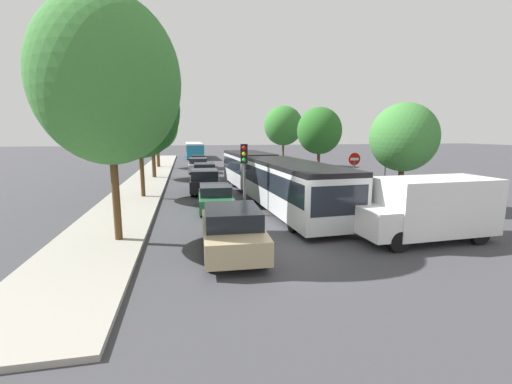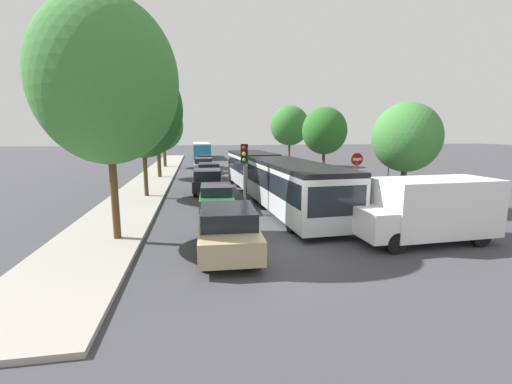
{
  "view_description": "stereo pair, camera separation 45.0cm",
  "coord_description": "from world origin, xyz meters",
  "px_view_note": "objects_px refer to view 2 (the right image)",
  "views": [
    {
      "loc": [
        -2.93,
        -10.76,
        3.92
      ],
      "look_at": [
        0.2,
        4.58,
        1.2
      ],
      "focal_mm": 24.0,
      "sensor_mm": 36.0,
      "label": 1
    },
    {
      "loc": [
        -2.49,
        -10.84,
        3.92
      ],
      "look_at": [
        0.2,
        4.58,
        1.2
      ],
      "focal_mm": 24.0,
      "sensor_mm": 36.0,
      "label": 2
    }
  ],
  "objects_px": {
    "white_van": "(430,208)",
    "queued_car_graphite": "(209,172)",
    "tree_left_distant": "(164,123)",
    "queued_car_navy": "(205,161)",
    "traffic_light": "(244,163)",
    "tree_left_near": "(104,86)",
    "articulated_bus": "(272,175)",
    "no_entry_sign": "(356,170)",
    "direction_sign_post": "(389,158)",
    "tree_right_mid": "(324,132)",
    "tree_right_near": "(406,139)",
    "queued_car_silver": "(204,165)",
    "city_bus_rear": "(201,149)",
    "tree_right_far": "(290,126)",
    "tree_left_mid": "(142,110)",
    "tree_left_far": "(158,127)",
    "queued_car_tan": "(228,229)",
    "queued_car_green": "(216,197)",
    "queued_car_black": "(208,181)"
  },
  "relations": [
    {
      "from": "traffic_light",
      "to": "tree_left_far",
      "type": "distance_m",
      "value": 15.64
    },
    {
      "from": "tree_left_distant",
      "to": "queued_car_navy",
      "type": "bearing_deg",
      "value": 3.61
    },
    {
      "from": "queued_car_silver",
      "to": "no_entry_sign",
      "type": "relative_size",
      "value": 1.53
    },
    {
      "from": "no_entry_sign",
      "to": "tree_right_mid",
      "type": "relative_size",
      "value": 0.46
    },
    {
      "from": "tree_left_near",
      "to": "tree_left_distant",
      "type": "xyz_separation_m",
      "value": [
        -0.45,
        27.32,
        -0.51
      ]
    },
    {
      "from": "articulated_bus",
      "to": "queued_car_green",
      "type": "xyz_separation_m",
      "value": [
        -3.41,
        -2.36,
        -0.77
      ]
    },
    {
      "from": "queued_car_navy",
      "to": "no_entry_sign",
      "type": "height_order",
      "value": "no_entry_sign"
    },
    {
      "from": "articulated_bus",
      "to": "queued_car_tan",
      "type": "distance_m",
      "value": 9.27
    },
    {
      "from": "white_van",
      "to": "queued_car_graphite",
      "type": "bearing_deg",
      "value": -70.21
    },
    {
      "from": "queued_car_tan",
      "to": "queued_car_navy",
      "type": "distance_m",
      "value": 29.4
    },
    {
      "from": "articulated_bus",
      "to": "tree_right_near",
      "type": "bearing_deg",
      "value": 55.06
    },
    {
      "from": "queued_car_tan",
      "to": "tree_right_near",
      "type": "bearing_deg",
      "value": -60.62
    },
    {
      "from": "tree_left_near",
      "to": "tree_right_far",
      "type": "distance_m",
      "value": 29.92
    },
    {
      "from": "direction_sign_post",
      "to": "tree_right_near",
      "type": "bearing_deg",
      "value": 86.14
    },
    {
      "from": "queued_car_silver",
      "to": "queued_car_navy",
      "type": "distance_m",
      "value": 6.04
    },
    {
      "from": "city_bus_rear",
      "to": "tree_right_far",
      "type": "relative_size",
      "value": 1.57
    },
    {
      "from": "traffic_light",
      "to": "city_bus_rear",
      "type": "bearing_deg",
      "value": -162.9
    },
    {
      "from": "tree_right_mid",
      "to": "tree_right_near",
      "type": "bearing_deg",
      "value": -92.31
    },
    {
      "from": "traffic_light",
      "to": "tree_left_near",
      "type": "bearing_deg",
      "value": -43.18
    },
    {
      "from": "direction_sign_post",
      "to": "tree_right_mid",
      "type": "relative_size",
      "value": 0.59
    },
    {
      "from": "tree_right_near",
      "to": "tree_left_near",
      "type": "bearing_deg",
      "value": -167.01
    },
    {
      "from": "queued_car_graphite",
      "to": "no_entry_sign",
      "type": "height_order",
      "value": "no_entry_sign"
    },
    {
      "from": "queued_car_green",
      "to": "tree_left_far",
      "type": "height_order",
      "value": "tree_left_far"
    },
    {
      "from": "queued_car_black",
      "to": "tree_left_near",
      "type": "height_order",
      "value": "tree_left_near"
    },
    {
      "from": "traffic_light",
      "to": "tree_left_near",
      "type": "distance_m",
      "value": 6.82
    },
    {
      "from": "white_van",
      "to": "tree_left_mid",
      "type": "relative_size",
      "value": 0.63
    },
    {
      "from": "articulated_bus",
      "to": "direction_sign_post",
      "type": "height_order",
      "value": "direction_sign_post"
    },
    {
      "from": "articulated_bus",
      "to": "tree_left_mid",
      "type": "distance_m",
      "value": 8.52
    },
    {
      "from": "queued_car_black",
      "to": "direction_sign_post",
      "type": "distance_m",
      "value": 11.3
    },
    {
      "from": "city_bus_rear",
      "to": "tree_right_mid",
      "type": "bearing_deg",
      "value": -159.47
    },
    {
      "from": "tree_left_near",
      "to": "tree_left_mid",
      "type": "xyz_separation_m",
      "value": [
        -0.06,
        8.65,
        -0.24
      ]
    },
    {
      "from": "traffic_light",
      "to": "queued_car_navy",
      "type": "bearing_deg",
      "value": -162.02
    },
    {
      "from": "direction_sign_post",
      "to": "tree_right_mid",
      "type": "xyz_separation_m",
      "value": [
        0.4,
        10.97,
        1.43
      ]
    },
    {
      "from": "tree_left_mid",
      "to": "tree_right_near",
      "type": "distance_m",
      "value": 14.63
    },
    {
      "from": "queued_car_silver",
      "to": "direction_sign_post",
      "type": "distance_m",
      "value": 19.59
    },
    {
      "from": "white_van",
      "to": "tree_left_distant",
      "type": "bearing_deg",
      "value": -70.83
    },
    {
      "from": "queued_car_graphite",
      "to": "tree_left_near",
      "type": "distance_m",
      "value": 16.77
    },
    {
      "from": "tree_right_mid",
      "to": "direction_sign_post",
      "type": "bearing_deg",
      "value": -92.07
    },
    {
      "from": "white_van",
      "to": "tree_left_near",
      "type": "distance_m",
      "value": 12.11
    },
    {
      "from": "queued_car_silver",
      "to": "white_van",
      "type": "distance_m",
      "value": 24.71
    },
    {
      "from": "articulated_bus",
      "to": "tree_left_distant",
      "type": "bearing_deg",
      "value": -162.61
    },
    {
      "from": "city_bus_rear",
      "to": "articulated_bus",
      "type": "bearing_deg",
      "value": -174.73
    },
    {
      "from": "traffic_light",
      "to": "tree_left_distant",
      "type": "bearing_deg",
      "value": -151.74
    },
    {
      "from": "traffic_light",
      "to": "tree_left_near",
      "type": "xyz_separation_m",
      "value": [
        -5.21,
        -3.23,
        2.99
      ]
    },
    {
      "from": "tree_left_mid",
      "to": "tree_right_mid",
      "type": "distance_m",
      "value": 15.65
    },
    {
      "from": "articulated_bus",
      "to": "queued_car_navy",
      "type": "bearing_deg",
      "value": -174.15
    },
    {
      "from": "articulated_bus",
      "to": "tree_right_mid",
      "type": "distance_m",
      "value": 11.31
    },
    {
      "from": "queued_car_green",
      "to": "tree_left_mid",
      "type": "bearing_deg",
      "value": 45.26
    },
    {
      "from": "city_bus_rear",
      "to": "tree_left_distant",
      "type": "relative_size",
      "value": 1.47
    },
    {
      "from": "direction_sign_post",
      "to": "no_entry_sign",
      "type": "bearing_deg",
      "value": -10.34
    }
  ]
}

